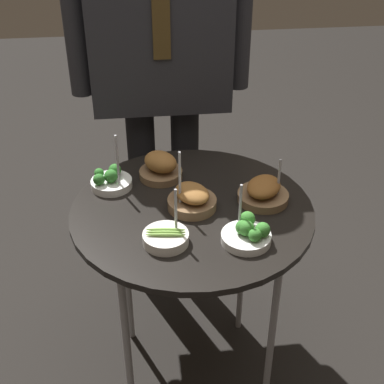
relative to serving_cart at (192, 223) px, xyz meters
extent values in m
plane|color=black|center=(0.00, 0.00, -0.64)|extent=(8.00, 8.00, 0.00)
cylinder|color=black|center=(0.00, 0.00, 0.04)|extent=(0.66, 0.66, 0.02)
cylinder|color=gray|center=(0.20, -0.20, -0.31)|extent=(0.02, 0.02, 0.68)
cylinder|color=gray|center=(-0.20, -0.20, -0.31)|extent=(0.02, 0.02, 0.68)
cylinder|color=gray|center=(0.20, 0.20, -0.31)|extent=(0.02, 0.02, 0.68)
cylinder|color=gray|center=(-0.20, 0.20, -0.31)|extent=(0.02, 0.02, 0.68)
cylinder|color=brown|center=(-0.07, 0.17, 0.06)|extent=(0.13, 0.13, 0.02)
ellipsoid|color=#93602D|center=(-0.07, 0.17, 0.10)|extent=(0.13, 0.13, 0.06)
cylinder|color=brown|center=(0.00, 0.00, 0.06)|extent=(0.13, 0.13, 0.03)
ellipsoid|color=#93602D|center=(0.00, 0.00, 0.10)|extent=(0.12, 0.14, 0.04)
cylinder|color=#ADADB2|center=(-0.03, -0.01, 0.14)|extent=(0.01, 0.01, 0.18)
cylinder|color=silver|center=(-0.08, -0.14, 0.06)|extent=(0.11, 0.11, 0.03)
ellipsoid|color=#7AA847|center=(-0.08, -0.13, 0.08)|extent=(0.10, 0.02, 0.01)
ellipsoid|color=#7AA847|center=(-0.08, -0.14, 0.08)|extent=(0.10, 0.02, 0.01)
ellipsoid|color=#7AA847|center=(-0.08, -0.16, 0.08)|extent=(0.10, 0.02, 0.01)
cylinder|color=#ADADB2|center=(-0.05, -0.13, 0.12)|extent=(0.01, 0.01, 0.14)
cylinder|color=brown|center=(0.20, 0.01, 0.06)|extent=(0.14, 0.14, 0.02)
ellipsoid|color=brown|center=(0.20, 0.01, 0.10)|extent=(0.14, 0.14, 0.04)
cylinder|color=#ADADB2|center=(0.24, 0.01, 0.12)|extent=(0.01, 0.01, 0.13)
cylinder|color=white|center=(0.12, -0.16, 0.06)|extent=(0.12, 0.12, 0.02)
sphere|color=#387F2D|center=(0.15, -0.17, 0.09)|extent=(0.04, 0.04, 0.04)
sphere|color=#387F2D|center=(0.12, -0.13, 0.09)|extent=(0.04, 0.04, 0.04)
sphere|color=#387F2D|center=(0.11, -0.16, 0.09)|extent=(0.04, 0.04, 0.04)
sphere|color=#387F2D|center=(0.11, -0.16, 0.09)|extent=(0.04, 0.04, 0.04)
sphere|color=#387F2D|center=(0.13, -0.19, 0.09)|extent=(0.03, 0.03, 0.03)
cylinder|color=#ADADB2|center=(0.10, -0.13, 0.13)|extent=(0.01, 0.01, 0.14)
cylinder|color=white|center=(-0.22, 0.13, 0.06)|extent=(0.12, 0.12, 0.02)
sphere|color=#2D7028|center=(-0.22, 0.13, 0.09)|extent=(0.03, 0.03, 0.03)
sphere|color=#2D7028|center=(-0.21, 0.16, 0.09)|extent=(0.04, 0.04, 0.04)
sphere|color=#2D7028|center=(-0.25, 0.15, 0.09)|extent=(0.03, 0.03, 0.03)
sphere|color=#2D7028|center=(-0.25, 0.11, 0.09)|extent=(0.03, 0.03, 0.03)
sphere|color=#2D7028|center=(-0.22, 0.12, 0.09)|extent=(0.04, 0.04, 0.04)
cylinder|color=#ADADB2|center=(-0.19, 0.11, 0.14)|extent=(0.01, 0.01, 0.17)
cylinder|color=black|center=(-0.12, 0.50, -0.25)|extent=(0.10, 0.10, 0.79)
cylinder|color=black|center=(0.03, 0.50, -0.25)|extent=(0.10, 0.10, 0.79)
cube|color=#28282D|center=(-0.05, 0.50, 0.44)|extent=(0.44, 0.21, 0.59)
cylinder|color=#28282D|center=(-0.30, 0.50, 0.47)|extent=(0.07, 0.07, 0.54)
cylinder|color=#28282D|center=(0.21, 0.50, 0.47)|extent=(0.07, 0.07, 0.54)
camera|label=1|loc=(-0.14, -1.19, 0.87)|focal=50.00mm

